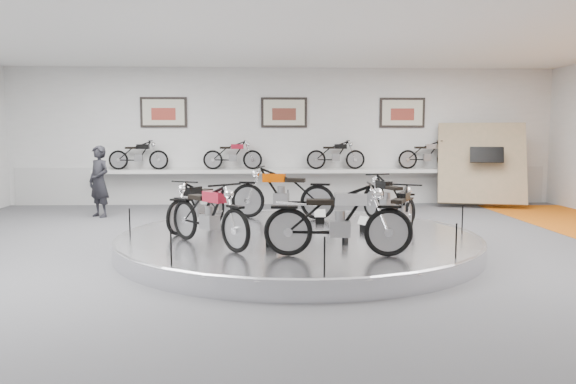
{
  "coord_description": "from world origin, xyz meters",
  "views": [
    {
      "loc": [
        -0.63,
        -9.6,
        2.1
      ],
      "look_at": [
        -0.17,
        0.6,
        1.03
      ],
      "focal_mm": 35.0,
      "sensor_mm": 36.0,
      "label": 1
    }
  ],
  "objects_px": {
    "bike_b": "(282,193)",
    "bike_d": "(209,214)",
    "bike_c": "(197,204)",
    "visitor": "(99,181)",
    "display_platform": "(298,242)",
    "bike_e": "(338,220)",
    "shelf": "(284,171)",
    "bike_a": "(388,198)",
    "bike_f": "(401,212)"
  },
  "relations": [
    {
      "from": "bike_c",
      "to": "display_platform",
      "type": "bearing_deg",
      "value": 100.17
    },
    {
      "from": "bike_b",
      "to": "visitor",
      "type": "height_order",
      "value": "visitor"
    },
    {
      "from": "bike_b",
      "to": "bike_c",
      "type": "xyz_separation_m",
      "value": [
        -1.63,
        -1.26,
        -0.08
      ]
    },
    {
      "from": "bike_b",
      "to": "bike_f",
      "type": "relative_size",
      "value": 1.21
    },
    {
      "from": "bike_b",
      "to": "bike_e",
      "type": "bearing_deg",
      "value": 114.24
    },
    {
      "from": "display_platform",
      "to": "bike_f",
      "type": "height_order",
      "value": "bike_f"
    },
    {
      "from": "bike_c",
      "to": "bike_e",
      "type": "bearing_deg",
      "value": 70.77
    },
    {
      "from": "bike_e",
      "to": "bike_a",
      "type": "bearing_deg",
      "value": 69.57
    },
    {
      "from": "shelf",
      "to": "bike_d",
      "type": "distance_m",
      "value": 7.56
    },
    {
      "from": "shelf",
      "to": "bike_e",
      "type": "relative_size",
      "value": 5.96
    },
    {
      "from": "bike_f",
      "to": "bike_b",
      "type": "bearing_deg",
      "value": 66.66
    },
    {
      "from": "bike_b",
      "to": "bike_d",
      "type": "bearing_deg",
      "value": 79.26
    },
    {
      "from": "display_platform",
      "to": "shelf",
      "type": "relative_size",
      "value": 0.58
    },
    {
      "from": "display_platform",
      "to": "shelf",
      "type": "distance_m",
      "value": 6.46
    },
    {
      "from": "display_platform",
      "to": "bike_a",
      "type": "distance_m",
      "value": 2.38
    },
    {
      "from": "bike_a",
      "to": "visitor",
      "type": "bearing_deg",
      "value": 46.88
    },
    {
      "from": "bike_f",
      "to": "bike_d",
      "type": "bearing_deg",
      "value": 125.25
    },
    {
      "from": "bike_a",
      "to": "bike_f",
      "type": "xyz_separation_m",
      "value": [
        -0.17,
        -1.83,
        -0.02
      ]
    },
    {
      "from": "bike_a",
      "to": "bike_c",
      "type": "distance_m",
      "value": 3.82
    },
    {
      "from": "display_platform",
      "to": "visitor",
      "type": "distance_m",
      "value": 6.42
    },
    {
      "from": "bike_e",
      "to": "visitor",
      "type": "relative_size",
      "value": 1.03
    },
    {
      "from": "bike_d",
      "to": "bike_b",
      "type": "bearing_deg",
      "value": 115.54
    },
    {
      "from": "bike_a",
      "to": "bike_f",
      "type": "distance_m",
      "value": 1.84
    },
    {
      "from": "display_platform",
      "to": "bike_e",
      "type": "bearing_deg",
      "value": -75.75
    },
    {
      "from": "bike_e",
      "to": "bike_c",
      "type": "bearing_deg",
      "value": 138.02
    },
    {
      "from": "bike_b",
      "to": "bike_d",
      "type": "distance_m",
      "value": 3.09
    },
    {
      "from": "shelf",
      "to": "bike_b",
      "type": "distance_m",
      "value": 4.6
    },
    {
      "from": "display_platform",
      "to": "bike_e",
      "type": "xyz_separation_m",
      "value": [
        0.47,
        -1.85,
        0.69
      ]
    },
    {
      "from": "shelf",
      "to": "bike_e",
      "type": "xyz_separation_m",
      "value": [
        0.47,
        -8.25,
        -0.16
      ]
    },
    {
      "from": "visitor",
      "to": "bike_b",
      "type": "bearing_deg",
      "value": 8.57
    },
    {
      "from": "bike_c",
      "to": "visitor",
      "type": "height_order",
      "value": "visitor"
    },
    {
      "from": "bike_e",
      "to": "shelf",
      "type": "bearing_deg",
      "value": 97.24
    },
    {
      "from": "display_platform",
      "to": "bike_c",
      "type": "xyz_separation_m",
      "value": [
        -1.85,
        0.55,
        0.62
      ]
    },
    {
      "from": "display_platform",
      "to": "bike_a",
      "type": "height_order",
      "value": "bike_a"
    },
    {
      "from": "bike_b",
      "to": "visitor",
      "type": "distance_m",
      "value": 5.14
    },
    {
      "from": "bike_d",
      "to": "bike_a",
      "type": "bearing_deg",
      "value": 83.98
    },
    {
      "from": "bike_b",
      "to": "bike_e",
      "type": "height_order",
      "value": "bike_b"
    },
    {
      "from": "bike_d",
      "to": "bike_e",
      "type": "bearing_deg",
      "value": 26.55
    },
    {
      "from": "display_platform",
      "to": "shelf",
      "type": "xyz_separation_m",
      "value": [
        0.0,
        6.4,
        0.85
      ]
    },
    {
      "from": "bike_b",
      "to": "bike_c",
      "type": "relative_size",
      "value": 1.17
    },
    {
      "from": "bike_f",
      "to": "bike_e",
      "type": "bearing_deg",
      "value": 163.22
    },
    {
      "from": "display_platform",
      "to": "bike_e",
      "type": "distance_m",
      "value": 2.03
    },
    {
      "from": "shelf",
      "to": "bike_c",
      "type": "relative_size",
      "value": 6.81
    },
    {
      "from": "bike_a",
      "to": "bike_b",
      "type": "xyz_separation_m",
      "value": [
        -2.12,
        0.52,
        0.07
      ]
    },
    {
      "from": "bike_e",
      "to": "bike_f",
      "type": "bearing_deg",
      "value": 50.24
    },
    {
      "from": "shelf",
      "to": "visitor",
      "type": "relative_size",
      "value": 6.14
    },
    {
      "from": "bike_a",
      "to": "bike_f",
      "type": "bearing_deg",
      "value": 155.81
    },
    {
      "from": "bike_c",
      "to": "bike_f",
      "type": "distance_m",
      "value": 3.74
    },
    {
      "from": "shelf",
      "to": "bike_b",
      "type": "height_order",
      "value": "bike_b"
    },
    {
      "from": "bike_d",
      "to": "bike_f",
      "type": "bearing_deg",
      "value": 58.11
    }
  ]
}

